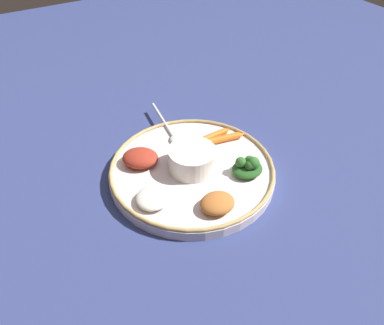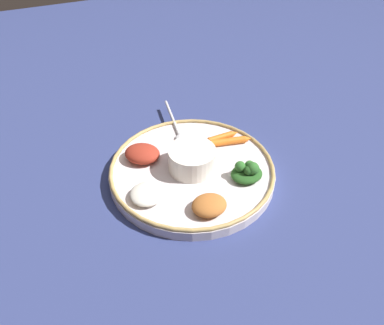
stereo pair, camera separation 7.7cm
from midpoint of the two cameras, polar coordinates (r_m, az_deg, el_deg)
name	(u,v)px [view 1 (the left image)]	position (r m, az deg, el deg)	size (l,w,h in m)	color
ground_plane	(192,176)	(0.80, -2.77, -2.10)	(2.40, 2.40, 0.00)	navy
platter	(192,172)	(0.79, -2.80, -1.53)	(0.34, 0.34, 0.02)	silver
platter_rim	(192,167)	(0.78, -2.83, -0.79)	(0.34, 0.34, 0.01)	tan
center_bowl	(192,159)	(0.77, -2.89, 0.48)	(0.10, 0.10, 0.05)	silver
spoon	(169,129)	(0.89, -6.02, 4.87)	(0.04, 0.18, 0.01)	silver
greens_pile	(248,167)	(0.77, 5.52, -0.77)	(0.07, 0.06, 0.04)	#23511E
carrot_near_spoon	(225,138)	(0.85, 2.42, 3.57)	(0.09, 0.03, 0.02)	orange
carrot_outer	(217,134)	(0.86, 1.18, 4.13)	(0.08, 0.02, 0.01)	orange
mound_rice_white	(153,198)	(0.72, -9.01, -5.42)	(0.06, 0.07, 0.02)	silver
mound_chickpea	(217,203)	(0.69, 0.63, -6.27)	(0.07, 0.06, 0.03)	#B2662D
mound_beet	(140,158)	(0.80, -10.53, 0.56)	(0.07, 0.06, 0.03)	maroon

